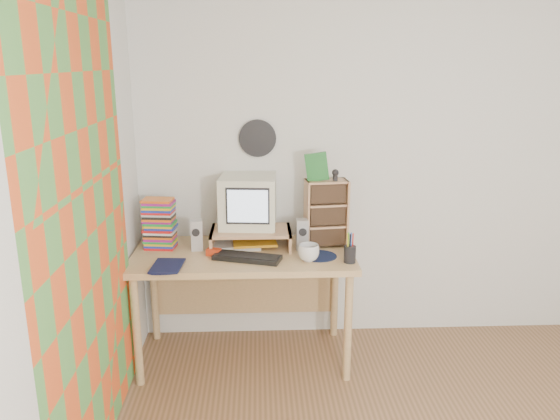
{
  "coord_description": "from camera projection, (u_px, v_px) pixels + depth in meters",
  "views": [
    {
      "loc": [
        -0.93,
        -1.92,
        1.93
      ],
      "look_at": [
        -0.8,
        1.33,
        1.04
      ],
      "focal_mm": 35.0,
      "sensor_mm": 36.0,
      "label": 1
    }
  ],
  "objects": [
    {
      "name": "mousepad",
      "position": [
        319.0,
        256.0,
        3.41
      ],
      "size": [
        0.25,
        0.25,
        0.0
      ],
      "primitive_type": "cylinder",
      "rotation": [
        0.0,
        0.0,
        -0.13
      ],
      "color": "black",
      "rests_on": "desk"
    },
    {
      "name": "keyboard",
      "position": [
        247.0,
        258.0,
        3.35
      ],
      "size": [
        0.44,
        0.26,
        0.03
      ],
      "primitive_type": "cube",
      "rotation": [
        0.0,
        0.0,
        -0.31
      ],
      "color": "black",
      "rests_on": "desk"
    },
    {
      "name": "desk",
      "position": [
        244.0,
        268.0,
        3.58
      ],
      "size": [
        1.4,
        0.7,
        0.75
      ],
      "color": "tan",
      "rests_on": "floor"
    },
    {
      "name": "cd_rack",
      "position": [
        326.0,
        213.0,
        3.54
      ],
      "size": [
        0.28,
        0.17,
        0.44
      ],
      "primitive_type": "cube",
      "rotation": [
        0.0,
        0.0,
        0.12
      ],
      "color": "tan",
      "rests_on": "desk"
    },
    {
      "name": "diary",
      "position": [
        152.0,
        264.0,
        3.21
      ],
      "size": [
        0.22,
        0.17,
        0.04
      ],
      "primitive_type": "imported",
      "rotation": [
        0.0,
        0.0,
        -0.07
      ],
      "color": "#0F1437",
      "rests_on": "desk"
    },
    {
      "name": "speaker_left",
      "position": [
        197.0,
        235.0,
        3.5
      ],
      "size": [
        0.08,
        0.08,
        0.2
      ],
      "primitive_type": "cube",
      "rotation": [
        0.0,
        0.0,
        0.13
      ],
      "color": "#AEADB2",
      "rests_on": "desk"
    },
    {
      "name": "speaker_right",
      "position": [
        302.0,
        235.0,
        3.51
      ],
      "size": [
        0.08,
        0.08,
        0.2
      ],
      "primitive_type": "cube",
      "rotation": [
        0.0,
        0.0,
        0.01
      ],
      "color": "#AEADB2",
      "rests_on": "desk"
    },
    {
      "name": "mug",
      "position": [
        309.0,
        253.0,
        3.32
      ],
      "size": [
        0.16,
        0.16,
        0.1
      ],
      "primitive_type": "imported",
      "rotation": [
        0.0,
        0.0,
        -0.3
      ],
      "color": "silver",
      "rests_on": "desk"
    },
    {
      "name": "monitor_riser",
      "position": [
        251.0,
        233.0,
        3.56
      ],
      "size": [
        0.52,
        0.3,
        0.12
      ],
      "color": "tan",
      "rests_on": "desk"
    },
    {
      "name": "wall_disc",
      "position": [
        258.0,
        138.0,
        3.64
      ],
      "size": [
        0.25,
        0.02,
        0.25
      ],
      "primitive_type": "cylinder",
      "rotation": [
        1.57,
        0.0,
        0.0
      ],
      "color": "black",
      "rests_on": "back_wall"
    },
    {
      "name": "pen_cup",
      "position": [
        350.0,
        251.0,
        3.29
      ],
      "size": [
        0.09,
        0.09,
        0.14
      ],
      "primitive_type": null,
      "rotation": [
        0.0,
        0.0,
        0.27
      ],
      "color": "black",
      "rests_on": "desk"
    },
    {
      "name": "left_wall",
      "position": [
        34.0,
        253.0,
        1.99
      ],
      "size": [
        0.0,
        3.5,
        3.5
      ],
      "primitive_type": "plane",
      "rotation": [
        1.57,
        0.0,
        1.57
      ],
      "color": "silver",
      "rests_on": "floor"
    },
    {
      "name": "papers",
      "position": [
        243.0,
        243.0,
        3.59
      ],
      "size": [
        0.34,
        0.26,
        0.04
      ],
      "primitive_type": null,
      "rotation": [
        0.0,
        0.0,
        0.08
      ],
      "color": "beige",
      "rests_on": "desk"
    },
    {
      "name": "crt_monitor",
      "position": [
        248.0,
        203.0,
        3.55
      ],
      "size": [
        0.38,
        0.38,
        0.34
      ],
      "primitive_type": "cube",
      "rotation": [
        0.0,
        0.0,
        -0.09
      ],
      "color": "beige",
      "rests_on": "monitor_riser"
    },
    {
      "name": "back_wall",
      "position": [
        393.0,
        163.0,
        3.75
      ],
      "size": [
        3.5,
        0.0,
        3.5
      ],
      "primitive_type": "plane",
      "rotation": [
        1.57,
        0.0,
        0.0
      ],
      "color": "silver",
      "rests_on": "floor"
    },
    {
      "name": "curtain",
      "position": [
        87.0,
        238.0,
        2.48
      ],
      "size": [
        0.0,
        2.2,
        2.2
      ],
      "primitive_type": "plane",
      "rotation": [
        1.57,
        0.0,
        1.57
      ],
      "color": "#E0521F",
      "rests_on": "left_wall"
    },
    {
      "name": "game_box",
      "position": [
        317.0,
        167.0,
        3.45
      ],
      "size": [
        0.14,
        0.04,
        0.18
      ],
      "primitive_type": "cube",
      "rotation": [
        0.0,
        0.0,
        -0.05
      ],
      "color": "#1C6325",
      "rests_on": "cd_rack"
    },
    {
      "name": "webcam",
      "position": [
        335.0,
        175.0,
        3.45
      ],
      "size": [
        0.05,
        0.05,
        0.08
      ],
      "primitive_type": null,
      "rotation": [
        0.0,
        0.0,
        0.05
      ],
      "color": "black",
      "rests_on": "cd_rack"
    },
    {
      "name": "red_box",
      "position": [
        214.0,
        252.0,
        3.42
      ],
      "size": [
        0.1,
        0.08,
        0.04
      ],
      "primitive_type": "cube",
      "rotation": [
        0.0,
        0.0,
        -0.34
      ],
      "color": "red",
      "rests_on": "desk"
    },
    {
      "name": "dvd_stack",
      "position": [
        160.0,
        228.0,
        3.53
      ],
      "size": [
        0.2,
        0.16,
        0.27
      ],
      "primitive_type": null,
      "rotation": [
        0.0,
        0.0,
        -0.12
      ],
      "color": "brown",
      "rests_on": "desk"
    }
  ]
}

